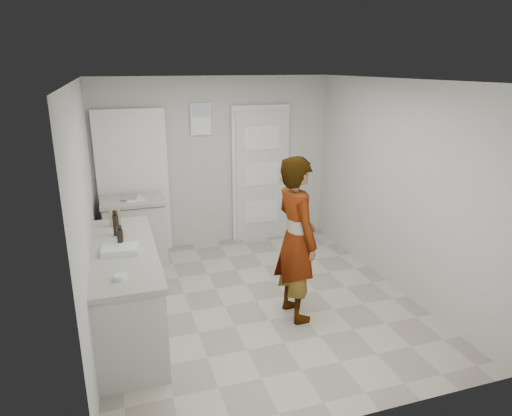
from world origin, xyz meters
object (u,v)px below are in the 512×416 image
object	(u,v)px
baking_dish	(120,250)
egg_bowl	(120,277)
oil_cruet_a	(120,237)
cake_mix_box	(115,218)
oil_cruet_b	(116,223)
person	(296,239)
spice_jar	(123,234)

from	to	relation	value
baking_dish	egg_bowl	bearing A→B (deg)	-92.05
oil_cruet_a	egg_bowl	world-z (taller)	oil_cruet_a
oil_cruet_a	egg_bowl	distance (m)	0.73
cake_mix_box	egg_bowl	size ratio (longest dim) A/B	1.61
oil_cruet_a	oil_cruet_b	distance (m)	0.37
egg_bowl	cake_mix_box	bearing A→B (deg)	90.04
person	baking_dish	distance (m)	1.78
baking_dish	oil_cruet_a	bearing A→B (deg)	85.44
oil_cruet_b	baking_dish	world-z (taller)	oil_cruet_b
cake_mix_box	person	bearing A→B (deg)	-35.15
cake_mix_box	spice_jar	distance (m)	0.40
cake_mix_box	oil_cruet_b	distance (m)	0.31
spice_jar	egg_bowl	world-z (taller)	spice_jar
oil_cruet_a	cake_mix_box	bearing A→B (deg)	92.70
spice_jar	baking_dish	distance (m)	0.41
cake_mix_box	oil_cruet_b	world-z (taller)	oil_cruet_b
person	cake_mix_box	world-z (taller)	person
oil_cruet_a	egg_bowl	bearing A→B (deg)	-92.48
person	baking_dish	world-z (taller)	person
person	egg_bowl	world-z (taller)	person
cake_mix_box	oil_cruet_a	world-z (taller)	oil_cruet_a
person	baking_dish	bearing A→B (deg)	81.32
baking_dish	oil_cruet_b	bearing A→B (deg)	92.24
oil_cruet_a	spice_jar	bearing A→B (deg)	84.51
oil_cruet_b	egg_bowl	xyz separation A→B (m)	(-0.00, -1.09, -0.11)
person	baking_dish	size ratio (longest dim) A/B	4.85
person	egg_bowl	xyz separation A→B (m)	(-1.80, -0.48, 0.06)
person	oil_cruet_a	xyz separation A→B (m)	(-1.77, 0.24, 0.15)
spice_jar	oil_cruet_b	size ratio (longest dim) A/B	0.28
person	oil_cruet_b	size ratio (longest dim) A/B	6.32
cake_mix_box	baking_dish	distance (m)	0.80
baking_dish	egg_bowl	distance (m)	0.60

